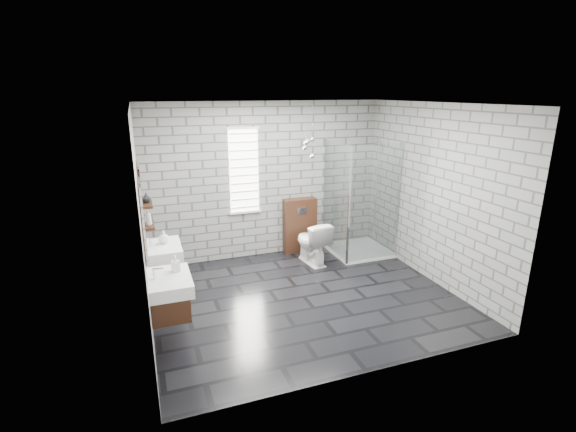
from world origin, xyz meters
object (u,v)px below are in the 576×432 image
shower_enclosure (358,228)px  toilet (312,242)px  vanity_right (160,252)px  vanity_left (166,285)px  cistern_panel (300,225)px

shower_enclosure → toilet: bearing=-176.4°
vanity_right → shower_enclosure: (3.41, 0.65, -0.25)m
vanity_left → cistern_panel: vanity_left is taller
vanity_left → toilet: size_ratio=2.10×
cistern_panel → shower_enclosure: shower_enclosure is taller
vanity_left → vanity_right: same height
shower_enclosure → toilet: (-0.91, -0.06, -0.13)m
vanity_left → cistern_panel: (2.50, 2.24, -0.26)m
toilet → shower_enclosure: bearing=176.1°
cistern_panel → toilet: size_ratio=1.34×
vanity_left → toilet: 3.03m
vanity_right → cistern_panel: bearing=25.1°
vanity_left → shower_enclosure: (3.41, 1.72, -0.25)m
cistern_panel → toilet: 0.59m
vanity_left → cistern_panel: bearing=41.8°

